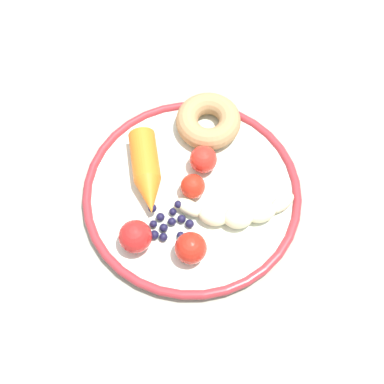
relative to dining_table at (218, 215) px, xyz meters
The scene contains 11 objects.
ground_plane 0.69m from the dining_table, ahead, with size 6.00×6.00×0.00m, color gray.
dining_table is the anchor object (origin of this frame).
plate 0.10m from the dining_table, 63.72° to the left, with size 0.29×0.29×0.02m.
banana 0.12m from the dining_table, 161.95° to the left, with size 0.10×0.13×0.03m.
carrot_orange 0.15m from the dining_table, 44.13° to the left, with size 0.12×0.09×0.04m.
donut 0.15m from the dining_table, 29.37° to the right, with size 0.09×0.09×0.03m, color tan.
blueberry_pile 0.14m from the dining_table, 88.50° to the left, with size 0.06×0.06×0.02m.
tomato_near 0.12m from the dining_table, 63.87° to the left, with size 0.03×0.03×0.03m, color red.
tomato_mid 0.12m from the dining_table, ahead, with size 0.04×0.04×0.04m, color red.
tomato_far 0.16m from the dining_table, 116.93° to the left, with size 0.04×0.04×0.04m, color red.
tomato_extra 0.18m from the dining_table, 86.74° to the left, with size 0.04×0.04×0.04m, color red.
Camera 1 is at (-0.22, 0.24, 1.41)m, focal length 48.59 mm.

